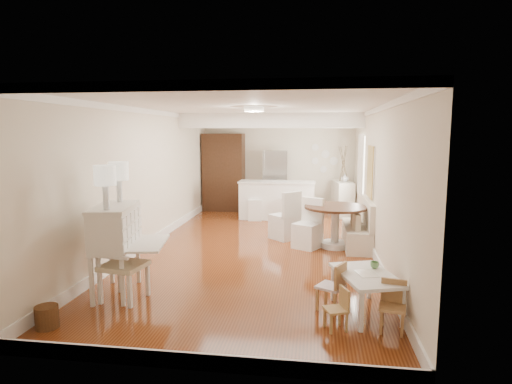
% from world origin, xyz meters
% --- Properties ---
extents(room, '(9.00, 9.04, 2.82)m').
position_xyz_m(room, '(0.04, 0.32, 1.98)').
color(room, brown).
rests_on(room, ground).
extents(secretary_bureau, '(1.19, 1.21, 1.31)m').
position_xyz_m(secretary_bureau, '(-1.70, -2.68, 0.65)').
color(secretary_bureau, white).
rests_on(secretary_bureau, ground).
extents(gustavian_armchair, '(0.67, 0.67, 1.03)m').
position_xyz_m(gustavian_armchair, '(-1.49, -2.88, 0.51)').
color(gustavian_armchair, silver).
rests_on(gustavian_armchair, ground).
extents(wicker_basket, '(0.28, 0.28, 0.27)m').
position_xyz_m(wicker_basket, '(-2.03, -3.84, 0.14)').
color(wicker_basket, '#55341A').
rests_on(wicker_basket, ground).
extents(kids_table, '(0.93, 1.21, 0.54)m').
position_xyz_m(kids_table, '(1.81, -2.88, 0.27)').
color(kids_table, white).
rests_on(kids_table, ground).
extents(kids_chair_a, '(0.32, 0.32, 0.52)m').
position_xyz_m(kids_chair_a, '(1.40, -3.40, 0.26)').
color(kids_chair_a, tan).
rests_on(kids_chair_a, ground).
extents(kids_chair_b, '(0.43, 0.43, 0.66)m').
position_xyz_m(kids_chair_b, '(1.36, -2.83, 0.33)').
color(kids_chair_b, tan).
rests_on(kids_chair_b, ground).
extents(kids_chair_c, '(0.35, 0.35, 0.61)m').
position_xyz_m(kids_chair_c, '(2.06, -3.36, 0.31)').
color(kids_chair_c, '#AF814F').
rests_on(kids_chair_c, ground).
extents(banquette, '(0.52, 1.60, 0.98)m').
position_xyz_m(banquette, '(1.99, 0.50, 0.49)').
color(banquette, silver).
rests_on(banquette, ground).
extents(dining_table, '(1.48, 1.48, 0.86)m').
position_xyz_m(dining_table, '(1.54, 0.35, 0.43)').
color(dining_table, '#412315').
rests_on(dining_table, ground).
extents(slip_chair_near, '(0.66, 0.66, 1.01)m').
position_xyz_m(slip_chair_near, '(0.99, 0.24, 0.50)').
color(slip_chair_near, white).
rests_on(slip_chair_near, ground).
extents(slip_chair_far, '(0.73, 0.73, 1.07)m').
position_xyz_m(slip_chair_far, '(0.47, 0.92, 0.53)').
color(slip_chair_far, silver).
rests_on(slip_chair_far, ground).
extents(breakfast_counter, '(2.05, 0.65, 1.03)m').
position_xyz_m(breakfast_counter, '(0.10, 3.10, 0.52)').
color(breakfast_counter, white).
rests_on(breakfast_counter, ground).
extents(bar_stool_left, '(0.40, 0.40, 0.90)m').
position_xyz_m(bar_stool_left, '(-0.47, 2.87, 0.45)').
color(bar_stool_left, silver).
rests_on(bar_stool_left, ground).
extents(bar_stool_right, '(0.42, 0.42, 1.00)m').
position_xyz_m(bar_stool_right, '(0.44, 2.85, 0.50)').
color(bar_stool_right, white).
rests_on(bar_stool_right, ground).
extents(pantry_cabinet, '(1.20, 0.60, 2.30)m').
position_xyz_m(pantry_cabinet, '(-1.60, 4.18, 1.15)').
color(pantry_cabinet, '#381E11').
rests_on(pantry_cabinet, ground).
extents(fridge, '(0.75, 0.65, 1.80)m').
position_xyz_m(fridge, '(0.30, 4.15, 0.90)').
color(fridge, silver).
rests_on(fridge, ground).
extents(sideboard, '(0.63, 1.08, 0.97)m').
position_xyz_m(sideboard, '(1.89, 3.84, 0.49)').
color(sideboard, silver).
rests_on(sideboard, ground).
extents(pencil_cup, '(0.13, 0.13, 0.09)m').
position_xyz_m(pencil_cup, '(1.94, -2.64, 0.58)').
color(pencil_cup, '#65A15E').
rests_on(pencil_cup, kids_table).
extents(branch_vase, '(0.25, 0.25, 0.22)m').
position_xyz_m(branch_vase, '(1.94, 3.82, 1.08)').
color(branch_vase, white).
rests_on(branch_vase, sideboard).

